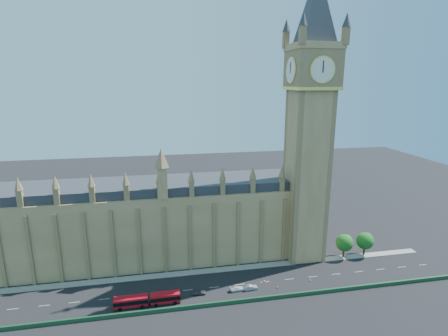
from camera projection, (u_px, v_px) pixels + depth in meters
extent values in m
plane|color=black|center=(201.00, 289.00, 105.06)|extent=(400.00, 400.00, 0.00)
cube|color=#977849|center=(119.00, 227.00, 118.50)|extent=(120.00, 20.00, 25.00)
cube|color=#2D3035|center=(116.00, 188.00, 115.10)|extent=(120.00, 18.00, 3.00)
cube|color=#977849|center=(306.00, 177.00, 118.21)|extent=(12.00, 12.00, 58.00)
cube|color=olive|center=(312.00, 70.00, 109.71)|extent=(14.00, 14.00, 12.00)
cylinder|color=silver|center=(323.00, 70.00, 102.90)|extent=(7.20, 0.30, 7.20)
cube|color=#977849|center=(314.00, 47.00, 108.01)|extent=(14.50, 14.50, 2.00)
cube|color=#1E4C2D|center=(205.00, 305.00, 96.33)|extent=(160.00, 0.60, 1.20)
cube|color=gray|center=(198.00, 272.00, 114.10)|extent=(160.00, 3.00, 0.16)
cylinder|color=#382619|center=(343.00, 252.00, 123.47)|extent=(0.70, 0.70, 4.00)
sphere|color=#134A16|center=(344.00, 243.00, 122.62)|extent=(6.00, 6.00, 6.00)
sphere|color=#134A16|center=(346.00, 241.00, 122.90)|extent=(4.38, 4.38, 4.38)
cylinder|color=#382619|center=(364.00, 250.00, 124.91)|extent=(0.70, 0.70, 4.00)
sphere|color=#134A16|center=(365.00, 241.00, 124.06)|extent=(6.00, 6.00, 6.00)
sphere|color=#134A16|center=(367.00, 239.00, 124.34)|extent=(4.38, 4.38, 4.38)
cube|color=#B40C17|center=(131.00, 302.00, 96.21)|extent=(9.23, 2.63, 3.07)
cube|color=#B40C17|center=(165.00, 298.00, 97.95)|extent=(8.21, 2.62, 3.07)
cube|color=black|center=(131.00, 301.00, 96.12)|extent=(9.28, 2.68, 1.17)
cube|color=black|center=(165.00, 297.00, 97.86)|extent=(8.26, 2.67, 1.17)
cylinder|color=black|center=(147.00, 301.00, 97.07)|extent=(0.83, 2.46, 2.46)
cylinder|color=black|center=(120.00, 309.00, 94.69)|extent=(1.03, 0.31, 1.02)
cylinder|color=black|center=(121.00, 304.00, 97.12)|extent=(1.03, 0.31, 1.02)
cylinder|color=black|center=(142.00, 307.00, 95.79)|extent=(1.03, 0.31, 1.02)
cylinder|color=black|center=(142.00, 301.00, 98.23)|extent=(1.03, 0.31, 1.02)
cylinder|color=black|center=(156.00, 305.00, 96.49)|extent=(1.03, 0.31, 1.02)
cylinder|color=black|center=(156.00, 300.00, 98.93)|extent=(1.03, 0.31, 1.02)
cylinder|color=black|center=(175.00, 303.00, 97.47)|extent=(1.03, 0.31, 1.02)
cylinder|color=black|center=(175.00, 298.00, 99.91)|extent=(1.03, 0.31, 1.02)
imported|color=#3E4146|center=(199.00, 292.00, 102.05)|extent=(4.32, 1.93, 1.44)
imported|color=#97999E|center=(250.00, 287.00, 104.42)|extent=(4.40, 1.69, 1.43)
imported|color=silver|center=(237.00, 289.00, 103.93)|extent=(4.61, 2.34, 1.28)
cube|color=black|center=(264.00, 282.00, 108.57)|extent=(0.52, 0.52, 0.04)
cone|color=red|center=(264.00, 281.00, 108.48)|extent=(0.57, 0.57, 0.74)
cylinder|color=white|center=(264.00, 281.00, 108.46)|extent=(0.36, 0.36, 0.13)
cube|color=black|center=(278.00, 288.00, 105.36)|extent=(0.47, 0.47, 0.04)
cone|color=#F7360D|center=(278.00, 287.00, 105.29)|extent=(0.52, 0.52, 0.62)
cylinder|color=white|center=(278.00, 287.00, 105.26)|extent=(0.30, 0.30, 0.11)
cube|color=black|center=(310.00, 281.00, 109.01)|extent=(0.37, 0.37, 0.04)
cone|color=orange|center=(310.00, 280.00, 108.93)|extent=(0.41, 0.41, 0.63)
cylinder|color=white|center=(310.00, 280.00, 108.91)|extent=(0.30, 0.30, 0.11)
cube|color=black|center=(248.00, 289.00, 105.04)|extent=(0.40, 0.40, 0.04)
cone|color=#F7500D|center=(248.00, 288.00, 104.96)|extent=(0.44, 0.44, 0.71)
cylinder|color=white|center=(248.00, 287.00, 104.93)|extent=(0.34, 0.34, 0.12)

